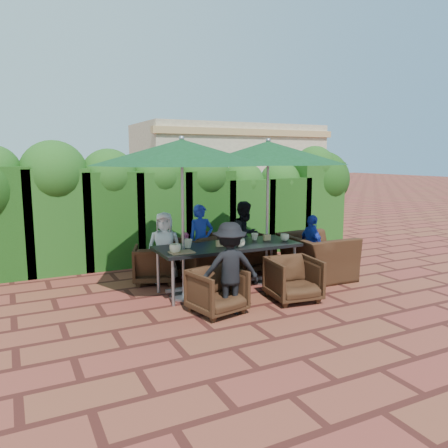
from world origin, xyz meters
name	(u,v)px	position (x,y,z in m)	size (l,w,h in m)	color
ground	(231,285)	(0.00, 0.00, 0.00)	(80.00, 80.00, 0.00)	maroon
dining_table	(228,249)	(-0.17, -0.22, 0.68)	(2.33, 0.90, 0.75)	black
umbrella_left	(182,153)	(-0.95, -0.26, 2.21)	(2.73, 2.73, 2.46)	gray
umbrella_right	(268,153)	(0.61, -0.15, 2.21)	(2.59, 2.59, 2.46)	gray
chair_far_left	(155,262)	(-1.10, 0.72, 0.35)	(0.69, 0.65, 0.71)	black
chair_far_mid	(201,254)	(-0.26, 0.67, 0.43)	(0.84, 0.79, 0.87)	black
chair_far_right	(248,251)	(0.71, 0.64, 0.39)	(0.76, 0.71, 0.79)	black
chair_near_left	(217,289)	(-0.78, -1.11, 0.34)	(0.67, 0.62, 0.69)	black
chair_near_right	(294,277)	(0.48, -1.14, 0.36)	(0.70, 0.66, 0.72)	black
chair_end_right	(316,249)	(1.58, -0.27, 0.52)	(1.19, 0.78, 1.04)	black
adult_far_left	(164,247)	(-0.93, 0.70, 0.61)	(0.60, 0.36, 1.22)	silver
adult_far_mid	(201,241)	(-0.21, 0.76, 0.65)	(0.47, 0.38, 1.30)	#2036B1
adult_far_right	(245,236)	(0.68, 0.71, 0.67)	(0.64, 0.39, 1.33)	black
adult_near_left	(230,268)	(-0.62, -1.18, 0.64)	(0.82, 0.37, 1.28)	black
adult_end_right	(312,246)	(1.55, -0.18, 0.56)	(0.66, 0.33, 1.13)	#2036B1
child_left	(186,255)	(-0.51, 0.74, 0.41)	(0.30, 0.24, 0.83)	#CA4770
child_right	(225,251)	(0.35, 0.93, 0.37)	(0.27, 0.22, 0.74)	#9B499F
pedestrian_a	(209,210)	(1.45, 4.08, 0.76)	(1.42, 0.51, 1.52)	#238130
pedestrian_b	(236,204)	(2.50, 4.51, 0.83)	(0.80, 0.49, 1.66)	#CA4770
pedestrian_c	(267,201)	(3.45, 4.40, 0.89)	(1.15, 0.52, 1.79)	#96979E
cup_a	(175,249)	(-1.14, -0.42, 0.82)	(0.17, 0.17, 0.13)	beige
cup_b	(188,244)	(-0.83, -0.16, 0.82)	(0.14, 0.14, 0.14)	beige
cup_c	(240,243)	(-0.07, -0.46, 0.82)	(0.17, 0.17, 0.13)	beige
cup_d	(255,237)	(0.42, -0.08, 0.81)	(0.13, 0.13, 0.12)	beige
cup_e	(285,237)	(0.84, -0.35, 0.81)	(0.15, 0.15, 0.12)	beige
ketchup_bottle	(221,239)	(-0.26, -0.15, 0.83)	(0.04, 0.04, 0.17)	#B20C0A
sauce_bottle	(226,239)	(-0.17, -0.17, 0.83)	(0.04, 0.04, 0.17)	#4C230C
serving_tray	(182,252)	(-1.05, -0.45, 0.76)	(0.35, 0.25, 0.02)	#9F714D
number_block_left	(220,243)	(-0.34, -0.29, 0.80)	(0.12, 0.06, 0.10)	tan
number_block_right	(267,237)	(0.60, -0.18, 0.80)	(0.12, 0.06, 0.10)	tan
hedge_wall	(169,197)	(-0.26, 2.32, 1.32)	(9.10, 1.60, 2.46)	#193B10
building	(228,173)	(3.50, 6.99, 1.61)	(6.20, 3.08, 3.20)	beige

